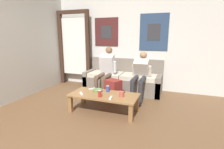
% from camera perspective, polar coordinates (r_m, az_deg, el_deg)
% --- Properties ---
extents(ground_plane, '(18.00, 18.00, 0.00)m').
position_cam_1_polar(ground_plane, '(2.63, -15.69, -21.50)').
color(ground_plane, brown).
extents(wall_back, '(10.00, 0.07, 2.55)m').
position_cam_1_polar(wall_back, '(4.89, 4.39, 10.56)').
color(wall_back, silver).
rests_on(wall_back, ground_plane).
extents(door_frame, '(1.00, 0.10, 2.15)m').
position_cam_1_polar(door_frame, '(5.31, -12.22, 9.62)').
color(door_frame, '#382319').
rests_on(door_frame, ground_plane).
extents(couch, '(2.01, 0.74, 0.83)m').
position_cam_1_polar(couch, '(4.67, 3.60, -1.91)').
color(couch, '#70665B').
rests_on(couch, ground_plane).
extents(coffee_table, '(1.31, 0.61, 0.35)m').
position_cam_1_polar(coffee_table, '(3.40, -2.63, -7.27)').
color(coffee_table, olive).
rests_on(coffee_table, ground_plane).
extents(person_seated_adult, '(0.47, 0.90, 1.17)m').
position_cam_1_polar(person_seated_adult, '(4.35, -2.05, 1.70)').
color(person_seated_adult, brown).
rests_on(person_seated_adult, ground_plane).
extents(person_seated_teen, '(0.47, 0.97, 1.07)m').
position_cam_1_polar(person_seated_teen, '(4.14, 9.25, 0.38)').
color(person_seated_teen, '#2D2D33').
rests_on(person_seated_teen, ground_plane).
extents(backpack, '(0.41, 0.39, 0.47)m').
position_cam_1_polar(backpack, '(4.00, 0.27, -5.24)').
color(backpack, maroon).
rests_on(backpack, ground_plane).
extents(ceramic_bowl, '(0.19, 0.19, 0.06)m').
position_cam_1_polar(ceramic_bowl, '(3.52, -4.75, -5.16)').
color(ceramic_bowl, '#607F47').
rests_on(ceramic_bowl, coffee_table).
extents(pillar_candle, '(0.09, 0.09, 0.11)m').
position_cam_1_polar(pillar_candle, '(3.24, 3.14, -6.36)').
color(pillar_candle, '#B24C42').
rests_on(pillar_candle, coffee_table).
extents(drink_can_blue, '(0.07, 0.07, 0.12)m').
position_cam_1_polar(drink_can_blue, '(3.50, -1.41, -4.69)').
color(drink_can_blue, '#28479E').
rests_on(drink_can_blue, coffee_table).
extents(drink_can_red, '(0.07, 0.07, 0.12)m').
position_cam_1_polar(drink_can_red, '(3.23, -4.05, -6.27)').
color(drink_can_red, maroon).
rests_on(drink_can_red, coffee_table).
extents(game_controller_near_left, '(0.05, 0.15, 0.03)m').
position_cam_1_polar(game_controller_near_left, '(3.16, -0.40, -7.60)').
color(game_controller_near_left, white).
rests_on(game_controller_near_left, coffee_table).
extents(game_controller_near_right, '(0.10, 0.14, 0.03)m').
position_cam_1_polar(game_controller_near_right, '(3.70, -6.56, -4.62)').
color(game_controller_near_right, white).
rests_on(game_controller_near_right, coffee_table).
extents(game_controller_far_center, '(0.12, 0.13, 0.03)m').
position_cam_1_polar(game_controller_far_center, '(3.43, -10.04, -6.13)').
color(game_controller_far_center, white).
rests_on(game_controller_far_center, coffee_table).
extents(cell_phone, '(0.07, 0.14, 0.01)m').
position_cam_1_polar(cell_phone, '(3.44, 3.48, -6.03)').
color(cell_phone, black).
rests_on(cell_phone, coffee_table).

